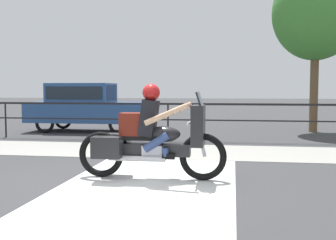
# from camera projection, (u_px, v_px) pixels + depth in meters

# --- Properties ---
(ground_plane) EXTENTS (120.00, 120.00, 0.00)m
(ground_plane) POSITION_uv_depth(u_px,v_px,m) (115.00, 181.00, 6.81)
(ground_plane) COLOR #38383A
(sidewalk_band) EXTENTS (44.00, 2.40, 0.01)m
(sidewalk_band) POSITION_uv_depth(u_px,v_px,m) (154.00, 151.00, 10.16)
(sidewalk_band) COLOR #99968E
(sidewalk_band) RESTS_ON ground
(crosswalk_band) EXTENTS (2.70, 6.00, 0.01)m
(crosswalk_band) POSITION_uv_depth(u_px,v_px,m) (148.00, 185.00, 6.52)
(crosswalk_band) COLOR silver
(crosswalk_band) RESTS_ON ground
(fence_railing) EXTENTS (36.00, 0.05, 1.09)m
(fence_railing) POSITION_uv_depth(u_px,v_px,m) (168.00, 111.00, 12.23)
(fence_railing) COLOR black
(fence_railing) RESTS_ON ground
(motorcycle) EXTENTS (2.50, 0.76, 1.58)m
(motorcycle) POSITION_uv_depth(u_px,v_px,m) (151.00, 137.00, 6.98)
(motorcycle) COLOR black
(motorcycle) RESTS_ON ground
(parked_car) EXTENTS (4.15, 1.68, 1.69)m
(parked_car) POSITION_uv_depth(u_px,v_px,m) (86.00, 104.00, 14.76)
(parked_car) COLOR #284C84
(parked_car) RESTS_ON ground
(tree_behind_sign) EXTENTS (2.95, 2.95, 5.71)m
(tree_behind_sign) POSITION_uv_depth(u_px,v_px,m) (316.00, 13.00, 14.33)
(tree_behind_sign) COLOR brown
(tree_behind_sign) RESTS_ON ground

